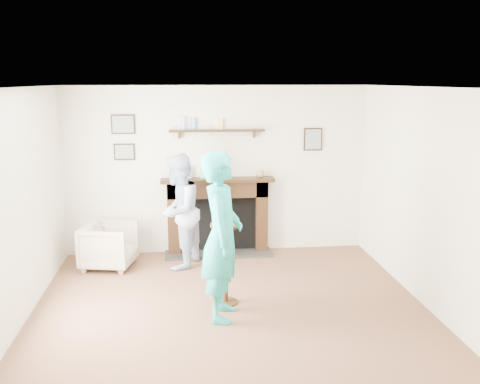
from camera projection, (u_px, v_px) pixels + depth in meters
name	position (u px, v px, depth m)	size (l,w,h in m)	color
ground	(233.00, 321.00, 5.81)	(5.00, 5.00, 0.00)	brown
room_shell	(227.00, 164.00, 6.15)	(4.54, 5.02, 2.52)	#F1E9CC
armchair	(110.00, 267.00, 7.50)	(0.67, 0.69, 0.63)	#BEB08D
man	(180.00, 266.00, 7.53)	(0.78, 0.60, 1.60)	silver
woman	(222.00, 316.00, 5.94)	(0.67, 0.44, 1.85)	#20A0B7
pedestal_table	(225.00, 247.00, 6.16)	(0.35, 0.35, 1.11)	black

